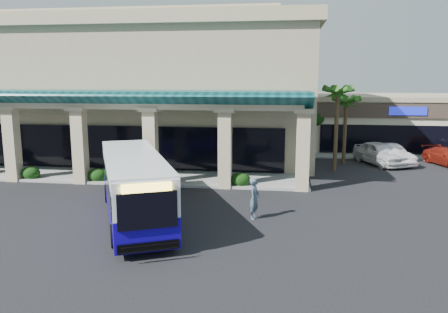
% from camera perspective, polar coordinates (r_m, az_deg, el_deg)
% --- Properties ---
extents(ground, '(110.00, 110.00, 0.00)m').
position_cam_1_polar(ground, '(21.41, -5.76, -7.32)').
color(ground, black).
extents(main_building, '(30.80, 14.80, 11.35)m').
position_cam_1_polar(main_building, '(38.10, -12.10, 8.79)').
color(main_building, tan).
rests_on(main_building, ground).
extents(arcade, '(30.00, 6.20, 5.70)m').
position_cam_1_polar(arcade, '(29.80, -17.88, 2.78)').
color(arcade, '#0B4044').
rests_on(arcade, ground).
extents(strip_mall, '(22.50, 12.50, 4.90)m').
position_cam_1_polar(strip_mall, '(45.94, 24.43, 4.27)').
color(strip_mall, beige).
rests_on(strip_mall, ground).
extents(palm_0, '(2.40, 2.40, 6.60)m').
position_cam_1_polar(palm_0, '(31.22, 14.47, 4.09)').
color(palm_0, '#245717').
rests_on(palm_0, ground).
extents(palm_1, '(2.40, 2.40, 5.80)m').
position_cam_1_polar(palm_1, '(34.34, 15.53, 3.89)').
color(palm_1, '#245717').
rests_on(palm_1, ground).
extents(broadleaf_tree, '(2.60, 2.60, 4.81)m').
position_cam_1_polar(broadleaf_tree, '(39.14, 11.63, 4.04)').
color(broadleaf_tree, black).
rests_on(broadleaf_tree, ground).
extents(transit_bus, '(6.71, 10.72, 2.98)m').
position_cam_1_polar(transit_bus, '(20.62, -11.68, -3.87)').
color(transit_bus, '#1202A1').
rests_on(transit_bus, ground).
extents(pedestrian, '(0.63, 0.80, 1.92)m').
position_cam_1_polar(pedestrian, '(20.24, 3.99, -5.48)').
color(pedestrian, '#45576A').
rests_on(pedestrian, ground).
extents(car_silver, '(3.79, 5.46, 1.73)m').
position_cam_1_polar(car_silver, '(34.99, 19.70, 0.41)').
color(car_silver, white).
rests_on(car_silver, ground).
extents(car_white, '(3.31, 4.91, 1.53)m').
position_cam_1_polar(car_white, '(35.33, 20.77, 0.27)').
color(car_white, silver).
rests_on(car_white, ground).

